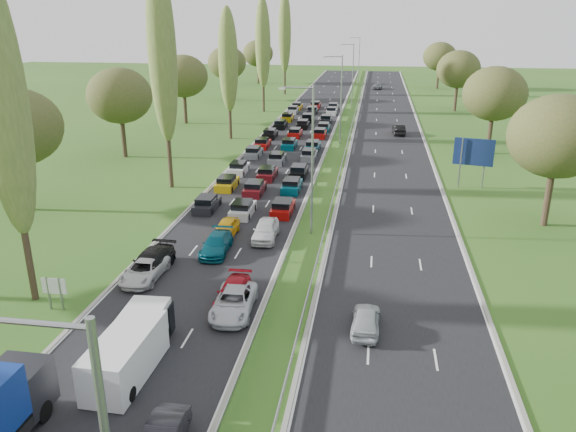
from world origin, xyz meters
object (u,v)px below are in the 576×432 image
at_px(near_car_3, 151,262).
at_px(white_van_rear, 139,336).
at_px(white_van_front, 128,353).
at_px(near_car_2, 144,270).
at_px(direction_sign, 474,154).
at_px(info_sign, 54,289).

bearing_deg(near_car_3, white_van_rear, -68.16).
bearing_deg(white_van_rear, white_van_front, -89.01).
height_order(near_car_2, white_van_front, white_van_front).
distance_m(white_van_rear, direction_sign, 40.82).
bearing_deg(white_van_front, info_sign, 143.69).
bearing_deg(white_van_rear, near_car_3, 105.74).
bearing_deg(direction_sign, info_sign, -133.25).
bearing_deg(info_sign, white_van_rear, -28.54).
bearing_deg(white_van_front, near_car_2, 109.71).
height_order(near_car_3, white_van_front, white_van_front).
xyz_separation_m(near_car_2, white_van_rear, (3.30, -8.60, 0.44)).
bearing_deg(near_car_3, white_van_front, -70.23).
height_order(near_car_3, white_van_rear, white_van_rear).
bearing_deg(near_car_2, white_van_rear, -68.42).
xyz_separation_m(near_car_3, direction_sign, (25.11, 24.71, 2.80)).
distance_m(near_car_2, info_sign, 6.09).
height_order(white_van_rear, direction_sign, direction_sign).
bearing_deg(direction_sign, white_van_front, -121.02).
bearing_deg(info_sign, white_van_front, -37.66).
distance_m(white_van_front, info_sign, 8.96).
xyz_separation_m(info_sign, direction_sign, (28.80, 30.61, 2.20)).
bearing_deg(white_van_front, white_van_rear, 95.34).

